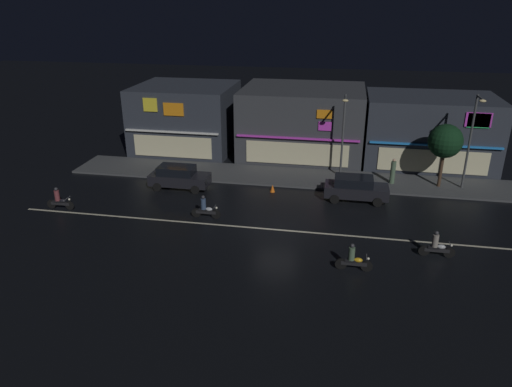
# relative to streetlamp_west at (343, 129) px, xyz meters

# --- Properties ---
(ground_plane) EXTENTS (140.00, 140.00, 0.00)m
(ground_plane) POSITION_rel_streetlamp_west_xyz_m (-3.54, -9.46, -3.92)
(ground_plane) COLOR black
(lane_divider_stripe) EXTENTS (33.10, 0.16, 0.01)m
(lane_divider_stripe) POSITION_rel_streetlamp_west_xyz_m (-3.54, -9.46, -3.91)
(lane_divider_stripe) COLOR beige
(lane_divider_stripe) RESTS_ON ground
(sidewalk_far) EXTENTS (34.84, 4.21, 0.14)m
(sidewalk_far) POSITION_rel_streetlamp_west_xyz_m (-3.54, -0.43, -3.85)
(sidewalk_far) COLOR #424447
(sidewalk_far) RESTS_ON ground
(storefront_left_block) EXTENTS (10.20, 7.09, 5.62)m
(storefront_left_block) POSITION_rel_streetlamp_west_xyz_m (6.91, 5.14, -1.11)
(storefront_left_block) COLOR #2D333D
(storefront_left_block) RESTS_ON ground
(storefront_center_block) EXTENTS (10.29, 8.63, 5.82)m
(storefront_center_block) POSITION_rel_streetlamp_west_xyz_m (-3.54, 5.91, -1.01)
(storefront_center_block) COLOR #383A3F
(storefront_center_block) RESTS_ON ground
(storefront_right_block) EXTENTS (8.47, 7.92, 5.77)m
(storefront_right_block) POSITION_rel_streetlamp_west_xyz_m (-14.00, 5.56, -1.04)
(storefront_right_block) COLOR #2D333D
(storefront_right_block) RESTS_ON ground
(streetlamp_west) EXTENTS (0.44, 1.64, 6.31)m
(streetlamp_west) POSITION_rel_streetlamp_west_xyz_m (0.00, 0.00, 0.00)
(streetlamp_west) COLOR #47494C
(streetlamp_west) RESTS_ON sidewalk_far
(streetlamp_mid) EXTENTS (0.44, 1.64, 6.77)m
(streetlamp_mid) POSITION_rel_streetlamp_west_xyz_m (8.76, -0.76, 0.24)
(streetlamp_mid) COLOR #47494C
(streetlamp_mid) RESTS_ON sidewalk_far
(pedestrian_on_sidewalk) EXTENTS (0.37, 0.37, 1.90)m
(pedestrian_on_sidewalk) POSITION_rel_streetlamp_west_xyz_m (3.81, -0.55, -2.89)
(pedestrian_on_sidewalk) COLOR #4C664C
(pedestrian_on_sidewalk) RESTS_ON sidewalk_far
(street_tree) EXTENTS (2.41, 2.41, 4.62)m
(street_tree) POSITION_rel_streetlamp_west_xyz_m (7.14, -0.56, -0.38)
(street_tree) COLOR #473323
(street_tree) RESTS_ON sidewalk_far
(parked_car_near_kerb) EXTENTS (4.30, 1.98, 1.67)m
(parked_car_near_kerb) POSITION_rel_streetlamp_west_xyz_m (1.11, -3.92, -3.05)
(parked_car_near_kerb) COLOR black
(parked_car_near_kerb) RESTS_ON ground
(parked_car_trailing) EXTENTS (4.30, 1.98, 1.67)m
(parked_car_trailing) POSITION_rel_streetlamp_west_xyz_m (-11.51, -4.01, -3.05)
(parked_car_trailing) COLOR black
(parked_car_trailing) RESTS_ON ground
(motorcycle_lead) EXTENTS (1.90, 0.60, 1.52)m
(motorcycle_lead) POSITION_rel_streetlamp_west_xyz_m (5.34, -11.05, -3.28)
(motorcycle_lead) COLOR black
(motorcycle_lead) RESTS_ON ground
(motorcycle_following) EXTENTS (1.90, 0.60, 1.52)m
(motorcycle_following) POSITION_rel_streetlamp_west_xyz_m (0.95, -13.29, -3.28)
(motorcycle_following) COLOR black
(motorcycle_following) RESTS_ON ground
(motorcycle_opposite_lane) EXTENTS (1.90, 0.60, 1.52)m
(motorcycle_opposite_lane) POSITION_rel_streetlamp_west_xyz_m (-8.21, -8.61, -3.28)
(motorcycle_opposite_lane) COLOR black
(motorcycle_opposite_lane) RESTS_ON ground
(motorcycle_trailing_far) EXTENTS (1.90, 0.60, 1.52)m
(motorcycle_trailing_far) POSITION_rel_streetlamp_west_xyz_m (-18.01, -9.06, -3.28)
(motorcycle_trailing_far) COLOR black
(motorcycle_trailing_far) RESTS_ON ground
(traffic_cone) EXTENTS (0.36, 0.36, 0.55)m
(traffic_cone) POSITION_rel_streetlamp_west_xyz_m (-4.69, -3.54, -3.64)
(traffic_cone) COLOR orange
(traffic_cone) RESTS_ON ground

